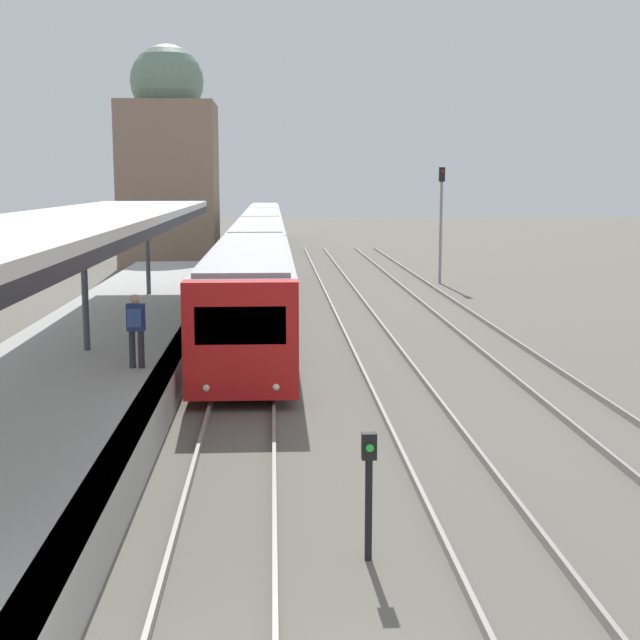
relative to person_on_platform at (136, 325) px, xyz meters
The scene contains 6 objects.
platform_canopy 3.53m from the person_on_platform, 123.90° to the left, with size 4.00×27.99×3.36m.
person_on_platform is the anchor object (origin of this frame).
train_near 32.76m from the person_on_platform, 85.90° to the left, with size 2.59×66.27×3.02m.
signal_post_near 9.45m from the person_on_platform, 62.68° to the right, with size 0.20×0.21×1.78m.
signal_mast_far 26.84m from the person_on_platform, 64.79° to the left, with size 0.28×0.29×5.75m.
distant_domed_building 35.48m from the person_on_platform, 95.12° to the left, with size 5.66×5.66×13.07m.
Camera 1 is at (0.72, -6.66, 5.09)m, focal length 50.00 mm.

